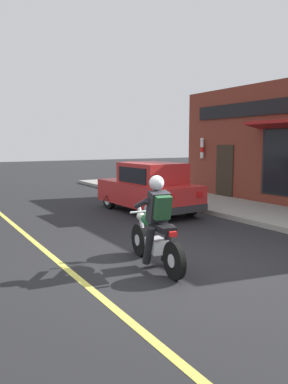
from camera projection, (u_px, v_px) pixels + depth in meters
name	position (u px, v px, depth m)	size (l,w,h in m)	color
ground_plane	(177.00, 264.00, 6.75)	(80.00, 80.00, 0.00)	black
sidewalk_curb	(246.00, 210.00, 11.80)	(2.60, 22.00, 0.14)	gray
lane_stripe	(33.00, 240.00, 8.36)	(0.12, 19.80, 0.01)	#D1C64C
motorcycle_with_rider	(156.00, 229.00, 6.52)	(0.63, 2.02, 1.62)	black
car_hatchback	(149.00, 188.00, 11.68)	(1.78, 3.84, 1.57)	black
fire_hydrant	(170.00, 183.00, 14.92)	(0.36, 0.24, 0.88)	red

